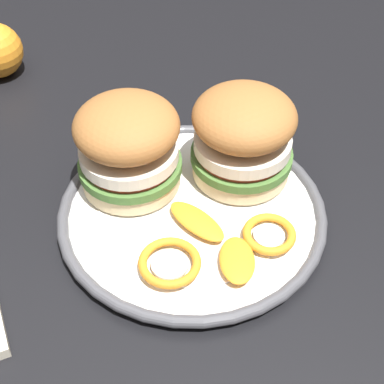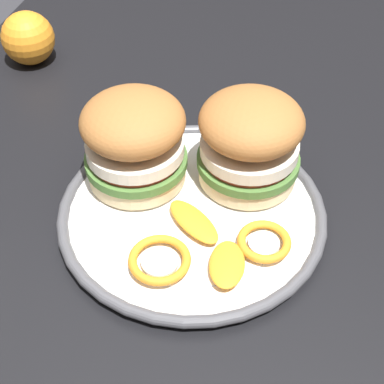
{
  "view_description": "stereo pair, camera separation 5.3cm",
  "coord_description": "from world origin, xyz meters",
  "px_view_note": "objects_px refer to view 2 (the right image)",
  "views": [
    {
      "loc": [
        0.37,
        0.03,
        1.18
      ],
      "look_at": [
        -0.03,
        -0.02,
        0.77
      ],
      "focal_mm": 54.25,
      "sensor_mm": 36.0,
      "label": 1
    },
    {
      "loc": [
        0.36,
        0.08,
        1.18
      ],
      "look_at": [
        -0.03,
        -0.02,
        0.77
      ],
      "focal_mm": 54.25,
      "sensor_mm": 36.0,
      "label": 2
    }
  ],
  "objects_px": {
    "dinner_plate": "(192,213)",
    "dining_table": "(205,306)",
    "sandwich_half_right": "(250,140)",
    "whole_orange": "(28,38)",
    "sandwich_half_left": "(134,139)"
  },
  "relations": [
    {
      "from": "dinner_plate",
      "to": "dining_table",
      "type": "bearing_deg",
      "value": 36.6
    },
    {
      "from": "sandwich_half_right",
      "to": "whole_orange",
      "type": "relative_size",
      "value": 1.85
    },
    {
      "from": "sandwich_half_right",
      "to": "whole_orange",
      "type": "xyz_separation_m",
      "value": [
        -0.18,
        -0.34,
        -0.03
      ]
    },
    {
      "from": "sandwich_half_left",
      "to": "dinner_plate",
      "type": "bearing_deg",
      "value": 65.67
    },
    {
      "from": "dining_table",
      "to": "sandwich_half_right",
      "type": "distance_m",
      "value": 0.2
    },
    {
      "from": "sandwich_half_left",
      "to": "sandwich_half_right",
      "type": "distance_m",
      "value": 0.12
    },
    {
      "from": "whole_orange",
      "to": "sandwich_half_left",
      "type": "bearing_deg",
      "value": 47.61
    },
    {
      "from": "sandwich_half_left",
      "to": "whole_orange",
      "type": "relative_size",
      "value": 1.78
    },
    {
      "from": "dinner_plate",
      "to": "whole_orange",
      "type": "xyz_separation_m",
      "value": [
        -0.24,
        -0.29,
        0.03
      ]
    },
    {
      "from": "sandwich_half_left",
      "to": "dining_table",
      "type": "bearing_deg",
      "value": 56.06
    },
    {
      "from": "sandwich_half_left",
      "to": "whole_orange",
      "type": "height_order",
      "value": "sandwich_half_left"
    },
    {
      "from": "sandwich_half_left",
      "to": "whole_orange",
      "type": "bearing_deg",
      "value": -132.39
    },
    {
      "from": "sandwich_half_right",
      "to": "dining_table",
      "type": "bearing_deg",
      "value": -14.23
    },
    {
      "from": "whole_orange",
      "to": "sandwich_half_right",
      "type": "bearing_deg",
      "value": 62.61
    },
    {
      "from": "sandwich_half_right",
      "to": "dinner_plate",
      "type": "bearing_deg",
      "value": -37.09
    }
  ]
}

